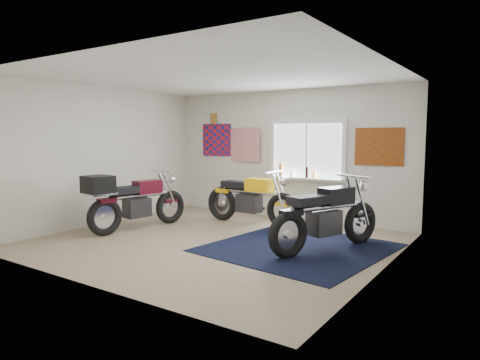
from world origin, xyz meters
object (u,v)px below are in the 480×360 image
Objects in this scene: black_chrome_bike at (326,218)px; yellow_triumph at (251,200)px; navy_rug at (299,248)px; maroon_tourer at (131,201)px.

yellow_triumph is at bearing 86.33° from black_chrome_bike.
navy_rug is 0.64m from black_chrome_bike.
yellow_triumph is 1.02× the size of maroon_tourer.
maroon_tourer is at bearing 124.13° from black_chrome_bike.
navy_rug is 1.20× the size of yellow_triumph.
yellow_triumph is 2.22m from black_chrome_bike.
black_chrome_bike reaches higher than yellow_triumph.
black_chrome_bike is at bearing -69.90° from maroon_tourer.
black_chrome_bike reaches higher than navy_rug.
navy_rug is at bearing -32.78° from yellow_triumph.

